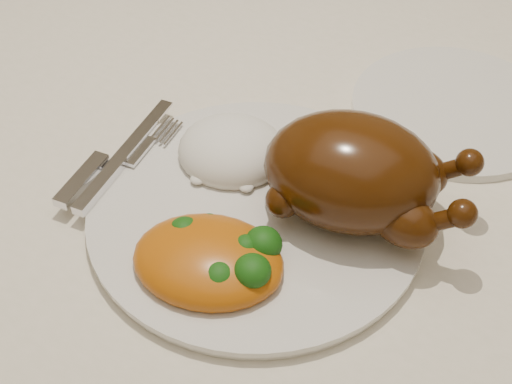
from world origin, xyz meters
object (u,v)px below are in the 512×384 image
Objects in this scene: roast_chicken at (356,173)px; side_plate at (455,108)px; dining_table at (241,215)px; dinner_plate at (256,213)px.

side_plate is at bearing 68.12° from roast_chicken.
dinner_plate reaches higher than dining_table.
dinner_plate reaches higher than side_plate.
dinner_plate is 1.48× the size of roast_chicken.
roast_chicken is at bearing -94.32° from side_plate.
side_plate is 0.21m from roast_chicken.
dining_table is 7.42× the size of side_plate.
dinner_plate is 0.26m from side_plate.
dinner_plate is at bearing -109.51° from side_plate.
side_plate is 1.08× the size of roast_chicken.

